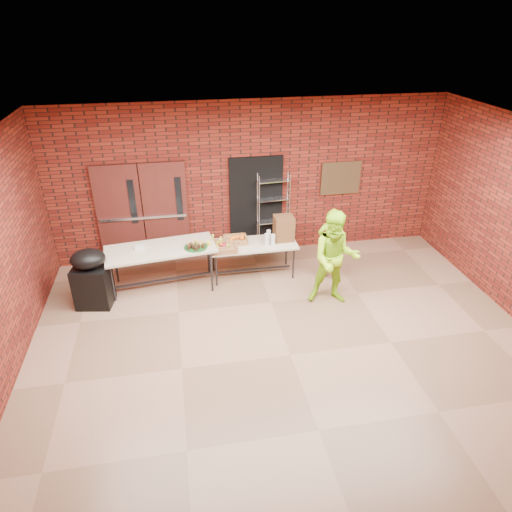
# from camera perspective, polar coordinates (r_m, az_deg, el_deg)

# --- Properties ---
(room) EXTENTS (8.08, 7.08, 3.28)m
(room) POSITION_cam_1_polar(r_m,az_deg,el_deg) (6.26, 4.85, -1.10)
(room) COLOR brown
(room) RESTS_ON ground
(double_doors) EXTENTS (1.78, 0.12, 2.10)m
(double_doors) POSITION_cam_1_polar(r_m,az_deg,el_deg) (9.42, -13.89, 5.08)
(double_doors) COLOR #4F1816
(double_doors) RESTS_ON room
(dark_doorway) EXTENTS (1.10, 0.06, 2.10)m
(dark_doorway) POSITION_cam_1_polar(r_m,az_deg,el_deg) (9.55, 0.01, 6.26)
(dark_doorway) COLOR black
(dark_doorway) RESTS_ON room
(bronze_plaque) EXTENTS (0.85, 0.04, 0.70)m
(bronze_plaque) POSITION_cam_1_polar(r_m,az_deg,el_deg) (9.83, 10.54, 9.55)
(bronze_plaque) COLOR #412F1A
(bronze_plaque) RESTS_ON room
(wire_rack) EXTENTS (0.67, 0.26, 1.78)m
(wire_rack) POSITION_cam_1_polar(r_m,az_deg,el_deg) (9.55, 2.16, 5.20)
(wire_rack) COLOR #B1B2B8
(wire_rack) RESTS_ON room
(table_left) EXTENTS (2.08, 1.08, 0.82)m
(table_left) POSITION_cam_1_polar(r_m,az_deg,el_deg) (8.56, -11.80, 0.57)
(table_left) COLOR #BCB08F
(table_left) RESTS_ON room
(table_right) EXTENTS (1.69, 0.70, 0.69)m
(table_right) POSITION_cam_1_polar(r_m,az_deg,el_deg) (8.81, -0.41, 1.24)
(table_right) COLOR #BCB08F
(table_right) RESTS_ON room
(basket_bananas) EXTENTS (0.47, 0.37, 0.15)m
(basket_bananas) POSITION_cam_1_polar(r_m,az_deg,el_deg) (8.58, -5.06, 1.24)
(basket_bananas) COLOR #9B683E
(basket_bananas) RESTS_ON table_right
(basket_oranges) EXTENTS (0.45, 0.35, 0.14)m
(basket_oranges) POSITION_cam_1_polar(r_m,az_deg,el_deg) (8.80, -2.59, 2.05)
(basket_oranges) COLOR #9B683E
(basket_oranges) RESTS_ON table_right
(basket_apples) EXTENTS (0.45, 0.35, 0.14)m
(basket_apples) POSITION_cam_1_polar(r_m,az_deg,el_deg) (8.52, -3.98, 1.07)
(basket_apples) COLOR #9B683E
(basket_apples) RESTS_ON table_right
(muffin_tray) EXTENTS (0.43, 0.43, 0.11)m
(muffin_tray) POSITION_cam_1_polar(r_m,az_deg,el_deg) (8.42, -7.55, 1.36)
(muffin_tray) COLOR #144C1A
(muffin_tray) RESTS_ON table_left
(napkin_box) EXTENTS (0.18, 0.12, 0.06)m
(napkin_box) POSITION_cam_1_polar(r_m,az_deg,el_deg) (8.58, -14.28, 1.10)
(napkin_box) COLOR silver
(napkin_box) RESTS_ON table_left
(coffee_dispenser) EXTENTS (0.37, 0.33, 0.48)m
(coffee_dispenser) POSITION_cam_1_polar(r_m,az_deg,el_deg) (8.85, 3.49, 3.50)
(coffee_dispenser) COLOR brown
(coffee_dispenser) RESTS_ON table_right
(cup_stack_front) EXTENTS (0.08, 0.08, 0.24)m
(cup_stack_front) POSITION_cam_1_polar(r_m,az_deg,el_deg) (8.66, 1.34, 2.06)
(cup_stack_front) COLOR silver
(cup_stack_front) RESTS_ON table_right
(cup_stack_mid) EXTENTS (0.08, 0.08, 0.23)m
(cup_stack_mid) POSITION_cam_1_polar(r_m,az_deg,el_deg) (8.66, 2.16, 2.00)
(cup_stack_mid) COLOR silver
(cup_stack_mid) RESTS_ON table_right
(cup_stack_back) EXTENTS (0.08, 0.08, 0.24)m
(cup_stack_back) POSITION_cam_1_polar(r_m,az_deg,el_deg) (8.80, 1.59, 2.50)
(cup_stack_back) COLOR silver
(cup_stack_back) RESTS_ON table_right
(covered_grill) EXTENTS (0.68, 0.60, 1.09)m
(covered_grill) POSITION_cam_1_polar(r_m,az_deg,el_deg) (8.45, -19.84, -2.60)
(covered_grill) COLOR black
(covered_grill) RESTS_ON room
(volunteer_woman) EXTENTS (0.63, 0.52, 1.46)m
(volunteer_woman) POSITION_cam_1_polar(r_m,az_deg,el_deg) (8.78, 9.38, 1.44)
(volunteer_woman) COLOR #99DC18
(volunteer_woman) RESTS_ON room
(volunteer_man) EXTENTS (0.97, 0.83, 1.74)m
(volunteer_man) POSITION_cam_1_polar(r_m,az_deg,el_deg) (8.01, 9.85, -0.32)
(volunteer_man) COLOR #99DC18
(volunteer_man) RESTS_ON room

